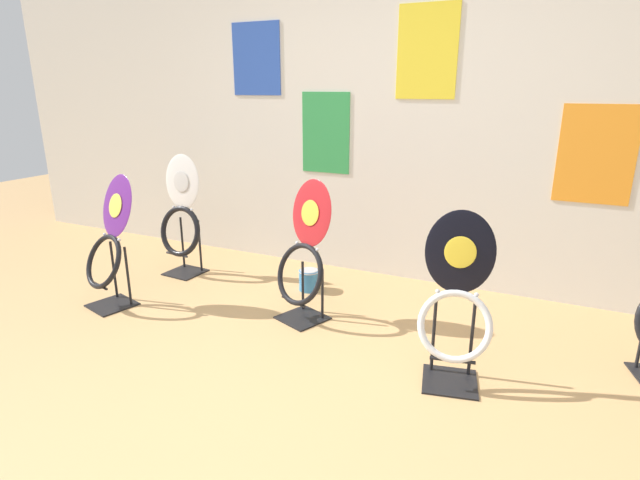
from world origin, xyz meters
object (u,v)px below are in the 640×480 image
(toilet_seat_display_white_plain, at_px, (181,221))
(toilet_seat_display_purple_note, at_px, (109,246))
(toilet_seat_display_crimson_swirl, at_px, (304,259))
(toilet_seat_display_jazz_black, at_px, (456,307))
(paint_can, at_px, (309,279))

(toilet_seat_display_white_plain, distance_m, toilet_seat_display_purple_note, 0.71)
(toilet_seat_display_crimson_swirl, height_order, toilet_seat_display_white_plain, toilet_seat_display_white_plain)
(toilet_seat_display_jazz_black, relative_size, toilet_seat_display_purple_note, 0.99)
(toilet_seat_display_crimson_swirl, height_order, toilet_seat_display_jazz_black, toilet_seat_display_crimson_swirl)
(toilet_seat_display_purple_note, height_order, paint_can, toilet_seat_display_purple_note)
(toilet_seat_display_purple_note, bearing_deg, toilet_seat_display_crimson_swirl, 16.06)
(toilet_seat_display_crimson_swirl, height_order, paint_can, toilet_seat_display_crimson_swirl)
(toilet_seat_display_purple_note, bearing_deg, paint_can, 36.30)
(toilet_seat_display_crimson_swirl, xyz_separation_m, toilet_seat_display_purple_note, (-1.32, -0.38, 0.02))
(toilet_seat_display_white_plain, bearing_deg, toilet_seat_display_jazz_black, -16.11)
(toilet_seat_display_white_plain, relative_size, toilet_seat_display_purple_note, 1.07)
(toilet_seat_display_crimson_swirl, bearing_deg, toilet_seat_display_jazz_black, -18.22)
(toilet_seat_display_jazz_black, bearing_deg, paint_can, 147.18)
(toilet_seat_display_white_plain, relative_size, paint_can, 6.08)
(toilet_seat_display_crimson_swirl, distance_m, toilet_seat_display_jazz_black, 1.09)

